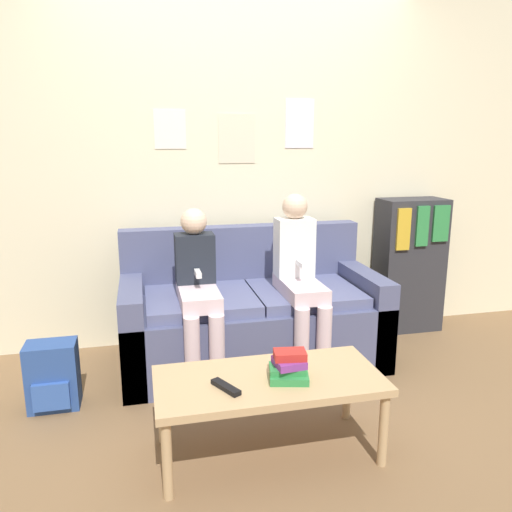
{
  "coord_description": "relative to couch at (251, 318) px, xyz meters",
  "views": [
    {
      "loc": [
        -0.69,
        -2.57,
        1.47
      ],
      "look_at": [
        0.0,
        0.38,
        0.76
      ],
      "focal_mm": 35.0,
      "sensor_mm": 36.0,
      "label": 1
    }
  ],
  "objects": [
    {
      "name": "book_stack",
      "position": [
        -0.06,
        -1.07,
        0.15
      ],
      "size": [
        0.21,
        0.19,
        0.13
      ],
      "color": "#2D8442",
      "rests_on": "coffee_table"
    },
    {
      "name": "coffee_table",
      "position": [
        -0.15,
        -1.03,
        0.05
      ],
      "size": [
        1.05,
        0.49,
        0.39
      ],
      "color": "tan",
      "rests_on": "ground_plane"
    },
    {
      "name": "bookshelf",
      "position": [
        1.33,
        0.3,
        0.22
      ],
      "size": [
        0.49,
        0.29,
        1.03
      ],
      "color": "#2D2D33",
      "rests_on": "ground_plane"
    },
    {
      "name": "backpack",
      "position": [
        -1.21,
        -0.35,
        -0.11
      ],
      "size": [
        0.27,
        0.21,
        0.38
      ],
      "color": "#284789",
      "rests_on": "ground_plane"
    },
    {
      "name": "wall_back",
      "position": [
        0.0,
        0.49,
        1.0
      ],
      "size": [
        8.0,
        0.07,
        2.6
      ],
      "color": "beige",
      "rests_on": "ground_plane"
    },
    {
      "name": "person_left",
      "position": [
        -0.37,
        -0.2,
        0.3
      ],
      "size": [
        0.24,
        0.55,
        1.06
      ],
      "color": "silver",
      "rests_on": "ground_plane"
    },
    {
      "name": "tv_remote",
      "position": [
        -0.36,
        -1.1,
        0.11
      ],
      "size": [
        0.11,
        0.17,
        0.02
      ],
      "rotation": [
        0.0,
        0.0,
        0.49
      ],
      "color": "black",
      "rests_on": "coffee_table"
    },
    {
      "name": "ground_plane",
      "position": [
        0.0,
        -0.52,
        -0.3
      ],
      "size": [
        10.0,
        10.0,
        0.0
      ],
      "primitive_type": "plane",
      "color": "brown"
    },
    {
      "name": "couch",
      "position": [
        0.0,
        0.0,
        0.0
      ],
      "size": [
        1.68,
        0.8,
        0.88
      ],
      "color": "#4C5175",
      "rests_on": "ground_plane"
    },
    {
      "name": "person_right",
      "position": [
        0.27,
        -0.19,
        0.33
      ],
      "size": [
        0.24,
        0.55,
        1.13
      ],
      "color": "silver",
      "rests_on": "ground_plane"
    }
  ]
}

